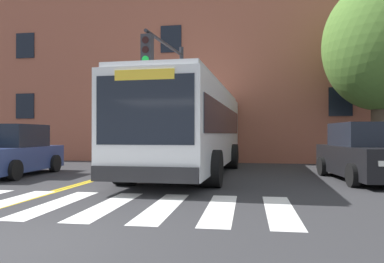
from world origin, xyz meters
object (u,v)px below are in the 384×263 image
Objects in this scene: car_navy_near_lane at (12,152)px; street_tree_curbside_large at (379,46)px; traffic_light_overhead at (168,80)px; city_bus at (191,127)px; car_black_far_lane at (366,154)px; car_white_behind_bus at (232,145)px.

street_tree_curbside_large is at bearing 18.44° from car_navy_near_lane.
street_tree_curbside_large is (8.11, 3.17, 1.62)m from traffic_light_overhead.
street_tree_curbside_large is at bearing 21.33° from traffic_light_overhead.
street_tree_curbside_large is (7.33, 2.85, 3.32)m from city_bus.
car_navy_near_lane is at bearing -161.56° from street_tree_curbside_large.
car_black_far_lane is (5.78, -1.05, -0.91)m from city_bus.
city_bus is 2.48× the size of car_white_behind_bus.
car_black_far_lane is at bearing -111.69° from street_tree_curbside_large.
traffic_light_overhead reaches higher than car_white_behind_bus.
street_tree_curbside_large reaches higher than car_navy_near_lane.
street_tree_curbside_large reaches higher than traffic_light_overhead.
car_black_far_lane is at bearing -6.36° from traffic_light_overhead.
car_white_behind_bus is at bearing 134.06° from street_tree_curbside_large.
street_tree_curbside_large is at bearing 68.31° from car_black_far_lane.
car_navy_near_lane is 1.03× the size of car_white_behind_bus.
city_bus is 9.61m from car_white_behind_bus.
car_white_behind_bus is at bearing 80.53° from traffic_light_overhead.
car_black_far_lane reaches higher than car_white_behind_bus.
car_black_far_lane is (11.91, 0.59, 0.01)m from car_navy_near_lane.
traffic_light_overhead reaches higher than city_bus.
city_bus reaches higher than car_navy_near_lane.
car_black_far_lane is 0.62× the size of street_tree_curbside_large.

